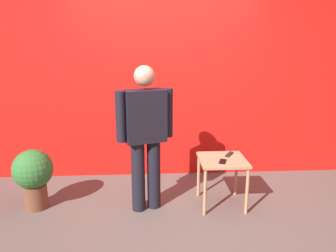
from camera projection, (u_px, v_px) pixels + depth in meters
ground_plane at (173, 223)px, 3.42m from camera, size 12.00×12.00×0.00m
back_wall_red at (166, 55)px, 4.35m from camera, size 5.14×0.12×3.33m
standing_person at (145, 132)px, 3.52m from camera, size 0.63×0.34×1.61m
side_table at (222, 166)px, 3.71m from camera, size 0.52×0.52×0.56m
cell_phone at (223, 161)px, 3.59m from camera, size 0.11×0.16×0.01m
tv_remote at (229, 154)px, 3.80m from camera, size 0.13×0.17×0.02m
potted_plant at (33, 174)px, 3.65m from camera, size 0.44×0.44×0.69m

